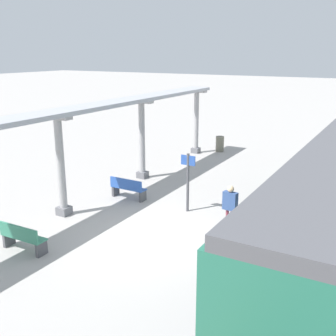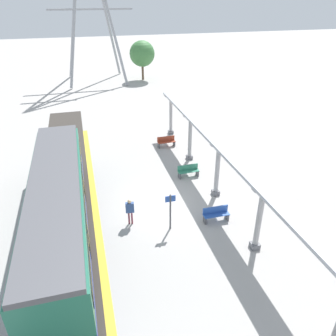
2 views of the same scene
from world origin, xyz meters
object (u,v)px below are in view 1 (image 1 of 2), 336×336
bench_far_end (22,238)px  trash_bin (220,144)px  canopy_pillar_nearest (196,122)px  canopy_pillar_third (61,166)px  bench_near_end (128,188)px  canopy_pillar_second (142,139)px  passenger_waiting_near_edge (230,204)px  platform_info_sign (188,177)px

bench_far_end → trash_bin: size_ratio=1.66×
bench_far_end → trash_bin: bearing=-90.5°
canopy_pillar_nearest → canopy_pillar_third: same height
bench_near_end → canopy_pillar_third: bearing=67.5°
canopy_pillar_nearest → canopy_pillar_second: 5.65m
canopy_pillar_third → passenger_waiting_near_edge: canopy_pillar_third is taller
canopy_pillar_second → bench_far_end: bearing=96.9°
platform_info_sign → trash_bin: bearing=-74.1°
bench_far_end → platform_info_sign: size_ratio=0.69×
trash_bin → passenger_waiting_near_edge: passenger_waiting_near_edge is taller
trash_bin → bench_far_end: bearing=89.5°
passenger_waiting_near_edge → trash_bin: bearing=-65.5°
canopy_pillar_second → bench_far_end: canopy_pillar_second is taller
trash_bin → canopy_pillar_nearest: bearing=42.8°
bench_near_end → platform_info_sign: platform_info_sign is taller
canopy_pillar_nearest → trash_bin: bearing=-137.2°
bench_far_end → platform_info_sign: 6.00m
canopy_pillar_second → passenger_waiting_near_edge: bearing=147.8°
canopy_pillar_nearest → bench_far_end: canopy_pillar_nearest is taller
bench_near_end → passenger_waiting_near_edge: (-4.72, 0.96, 0.57)m
canopy_pillar_third → bench_near_end: (-1.04, -2.52, -1.39)m
canopy_pillar_nearest → canopy_pillar_third: size_ratio=1.00×
canopy_pillar_second → trash_bin: bearing=-99.3°
bench_far_end → passenger_waiting_near_edge: bearing=-138.4°
canopy_pillar_second → trash_bin: 6.88m
bench_far_end → bench_near_end: bearing=-90.9°
platform_info_sign → canopy_pillar_nearest: bearing=-65.8°
platform_info_sign → passenger_waiting_near_edge: 2.28m
canopy_pillar_third → bench_far_end: 3.20m
canopy_pillar_third → bench_far_end: (-0.96, 2.71, -1.39)m
bench_far_end → platform_info_sign: platform_info_sign is taller
bench_near_end → platform_info_sign: bearing=-179.5°
bench_near_end → bench_far_end: same height
bench_near_end → platform_info_sign: (-2.68, -0.02, 0.89)m
bench_near_end → passenger_waiting_near_edge: bearing=168.5°
canopy_pillar_nearest → canopy_pillar_third: (0.00, 10.83, 0.00)m
canopy_pillar_nearest → canopy_pillar_second: size_ratio=1.00×
bench_near_end → trash_bin: trash_bin is taller
trash_bin → canopy_pillar_second: bearing=80.7°
bench_near_end → bench_far_end: 5.23m
canopy_pillar_third → canopy_pillar_second: bearing=-90.0°
trash_bin → passenger_waiting_near_edge: (-4.68, 10.28, 0.55)m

